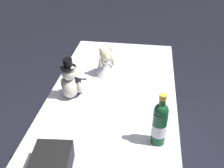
{
  "coord_description": "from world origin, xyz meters",
  "views": [
    {
      "loc": [
        1.48,
        0.21,
        1.79
      ],
      "look_at": [
        0.0,
        0.0,
        0.82
      ],
      "focal_mm": 43.27,
      "sensor_mm": 36.0,
      "label": 1
    }
  ],
  "objects_px": {
    "teddy_bear_groom": "(71,82)",
    "champagne_bottle": "(160,123)",
    "teddy_bear_bride": "(106,62)",
    "signing_pen": "(79,79)"
  },
  "relations": [
    {
      "from": "teddy_bear_bride",
      "to": "signing_pen",
      "type": "height_order",
      "value": "teddy_bear_bride"
    },
    {
      "from": "teddy_bear_bride",
      "to": "signing_pen",
      "type": "relative_size",
      "value": 1.73
    },
    {
      "from": "teddy_bear_bride",
      "to": "champagne_bottle",
      "type": "height_order",
      "value": "champagne_bottle"
    },
    {
      "from": "teddy_bear_groom",
      "to": "champagne_bottle",
      "type": "height_order",
      "value": "champagne_bottle"
    },
    {
      "from": "teddy_bear_groom",
      "to": "teddy_bear_bride",
      "type": "xyz_separation_m",
      "value": [
        -0.33,
        0.18,
        -0.01
      ]
    },
    {
      "from": "signing_pen",
      "to": "teddy_bear_bride",
      "type": "bearing_deg",
      "value": 122.77
    },
    {
      "from": "teddy_bear_bride",
      "to": "signing_pen",
      "type": "distance_m",
      "value": 0.24
    },
    {
      "from": "champagne_bottle",
      "to": "signing_pen",
      "type": "height_order",
      "value": "champagne_bottle"
    },
    {
      "from": "teddy_bear_groom",
      "to": "teddy_bear_bride",
      "type": "distance_m",
      "value": 0.38
    },
    {
      "from": "teddy_bear_bride",
      "to": "champagne_bottle",
      "type": "relative_size",
      "value": 0.74
    }
  ]
}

